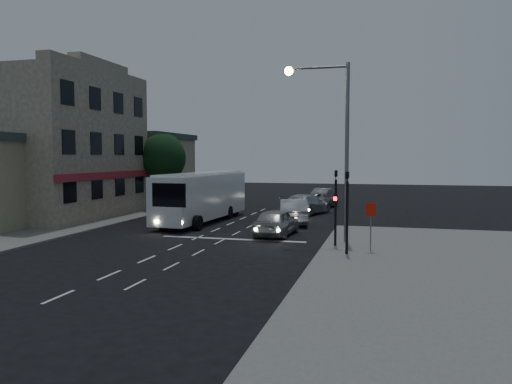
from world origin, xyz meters
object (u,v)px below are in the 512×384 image
(tour_bus, at_px, (202,195))
(car_extra, at_px, (324,195))
(streetlight, at_px, (334,131))
(car_suv, at_px, (276,222))
(traffic_signal_main, at_px, (336,198))
(traffic_signal_side, at_px, (347,202))
(car_sedan_a, at_px, (294,212))
(car_sedan_b, at_px, (306,204))
(street_tree, at_px, (162,156))
(car_sedan_c, at_px, (320,200))
(regulatory_sign, at_px, (371,219))

(tour_bus, relative_size, car_extra, 2.57)
(streetlight, bearing_deg, car_suv, 154.26)
(car_suv, bearing_deg, streetlight, 158.14)
(traffic_signal_main, distance_m, traffic_signal_side, 2.10)
(car_sedan_a, height_order, streetlight, streetlight)
(tour_bus, relative_size, car_sedan_b, 2.04)
(car_sedan_a, xyz_separation_m, traffic_signal_main, (3.52, -8.13, 1.60))
(street_tree, bearing_deg, car_suv, -42.54)
(car_sedan_a, bearing_deg, street_tree, -37.70)
(car_sedan_b, bearing_deg, car_extra, -72.89)
(car_sedan_c, height_order, street_tree, street_tree)
(car_sedan_c, distance_m, traffic_signal_side, 21.62)
(traffic_signal_side, relative_size, streetlight, 0.46)
(car_suv, bearing_deg, car_sedan_c, -87.58)
(traffic_signal_main, height_order, streetlight, streetlight)
(tour_bus, bearing_deg, car_extra, 72.53)
(car_sedan_b, bearing_deg, street_tree, 16.10)
(car_extra, distance_m, regulatory_sign, 25.71)
(traffic_signal_main, bearing_deg, car_sedan_a, 113.40)
(car_extra, bearing_deg, car_sedan_a, 100.38)
(tour_bus, relative_size, regulatory_sign, 5.02)
(traffic_signal_side, bearing_deg, streetlight, 105.70)
(car_sedan_b, height_order, traffic_signal_side, traffic_signal_side)
(car_sedan_c, height_order, regulatory_sign, regulatory_sign)
(traffic_signal_side, bearing_deg, tour_bus, 137.44)
(car_extra, relative_size, streetlight, 0.48)
(car_sedan_b, distance_m, car_sedan_c, 5.39)
(tour_bus, height_order, traffic_signal_side, traffic_signal_side)
(traffic_signal_main, bearing_deg, streetlight, 100.20)
(car_sedan_b, height_order, streetlight, streetlight)
(traffic_signal_main, bearing_deg, regulatory_sign, -30.84)
(street_tree, bearing_deg, traffic_signal_side, -44.50)
(tour_bus, distance_m, streetlight, 11.93)
(car_sedan_a, height_order, car_sedan_c, car_sedan_a)
(streetlight, relative_size, street_tree, 1.45)
(car_sedan_a, relative_size, regulatory_sign, 2.26)
(tour_bus, distance_m, traffic_signal_main, 12.32)
(car_sedan_a, xyz_separation_m, traffic_signal_side, (4.22, -10.11, 1.60))
(car_sedan_a, height_order, car_extra, car_sedan_a)
(traffic_signal_side, bearing_deg, car_sedan_a, 112.65)
(car_suv, height_order, regulatory_sign, regulatory_sign)
(tour_bus, height_order, traffic_signal_main, traffic_signal_main)
(car_extra, bearing_deg, car_sedan_b, 99.91)
(tour_bus, relative_size, streetlight, 1.23)
(traffic_signal_main, distance_m, streetlight, 3.61)
(car_sedan_c, relative_size, street_tree, 0.77)
(traffic_signal_side, distance_m, regulatory_sign, 1.61)
(car_sedan_b, xyz_separation_m, regulatory_sign, (5.26, -14.86, 0.81))
(car_extra, xyz_separation_m, streetlight, (3.15, -22.74, 5.03))
(car_sedan_b, distance_m, street_tree, 12.80)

